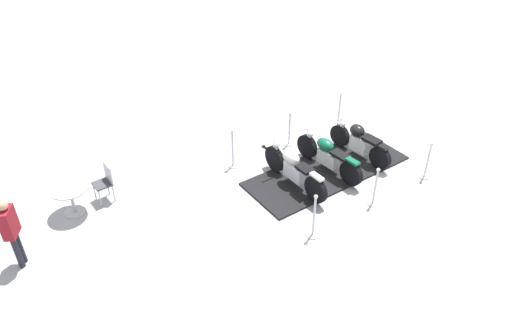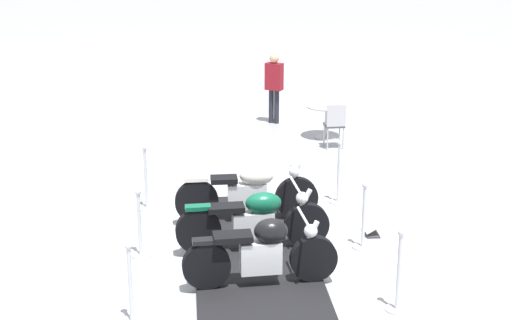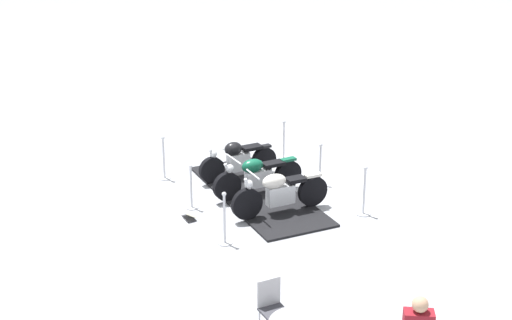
{
  "view_description": "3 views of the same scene",
  "coord_description": "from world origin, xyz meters",
  "px_view_note": "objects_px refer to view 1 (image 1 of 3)",
  "views": [
    {
      "loc": [
        -10.19,
        -2.72,
        7.42
      ],
      "look_at": [
        -1.26,
        1.47,
        0.71
      ],
      "focal_mm": 34.07,
      "sensor_mm": 36.0,
      "label": 1
    },
    {
      "loc": [
        8.25,
        -5.73,
        4.59
      ],
      "look_at": [
        -1.51,
        1.11,
        0.82
      ],
      "focal_mm": 52.64,
      "sensor_mm": 36.0,
      "label": 2
    },
    {
      "loc": [
        -8.73,
        12.53,
        6.65
      ],
      "look_at": [
        -0.28,
        0.49,
        1.08
      ],
      "focal_mm": 50.78,
      "sensor_mm": 36.0,
      "label": 3
    }
  ],
  "objects_px": {
    "motorcycle_cream": "(294,168)",
    "stanchion_right_mid": "(289,134)",
    "cafe_chair_near_table": "(105,180)",
    "motorcycle_black": "(359,141)",
    "stanchion_left_front": "(427,165)",
    "stanchion_left_rear": "(314,222)",
    "cafe_table": "(70,193)",
    "motorcycle_forest": "(328,155)",
    "bystander_person": "(10,228)",
    "stanchion_right_rear": "(233,153)",
    "info_placard": "(269,144)",
    "stanchion_right_front": "(339,114)",
    "stanchion_left_mid": "(375,191)"
  },
  "relations": [
    {
      "from": "motorcycle_cream",
      "to": "stanchion_right_mid",
      "type": "xyz_separation_m",
      "value": [
        1.76,
        0.82,
        -0.18
      ]
    },
    {
      "from": "motorcycle_cream",
      "to": "cafe_chair_near_table",
      "type": "distance_m",
      "value": 4.54
    },
    {
      "from": "motorcycle_cream",
      "to": "motorcycle_black",
      "type": "bearing_deg",
      "value": -90.9
    },
    {
      "from": "motorcycle_black",
      "to": "stanchion_left_front",
      "type": "height_order",
      "value": "stanchion_left_front"
    },
    {
      "from": "stanchion_left_rear",
      "to": "cafe_table",
      "type": "height_order",
      "value": "stanchion_left_rear"
    },
    {
      "from": "cafe_table",
      "to": "stanchion_left_front",
      "type": "bearing_deg",
      "value": -55.55
    },
    {
      "from": "motorcycle_black",
      "to": "stanchion_right_mid",
      "type": "relative_size",
      "value": 1.84
    },
    {
      "from": "motorcycle_forest",
      "to": "stanchion_right_mid",
      "type": "height_order",
      "value": "stanchion_right_mid"
    },
    {
      "from": "stanchion_left_front",
      "to": "stanchion_left_rear",
      "type": "height_order",
      "value": "stanchion_left_rear"
    },
    {
      "from": "motorcycle_cream",
      "to": "bystander_person",
      "type": "bearing_deg",
      "value": 79.37
    },
    {
      "from": "stanchion_left_rear",
      "to": "stanchion_right_rear",
      "type": "bearing_deg",
      "value": 60.18
    },
    {
      "from": "cafe_chair_near_table",
      "to": "bystander_person",
      "type": "relative_size",
      "value": 0.58
    },
    {
      "from": "stanchion_right_mid",
      "to": "bystander_person",
      "type": "relative_size",
      "value": 0.62
    },
    {
      "from": "motorcycle_forest",
      "to": "stanchion_left_front",
      "type": "xyz_separation_m",
      "value": [
        0.82,
        -2.37,
        -0.13
      ]
    },
    {
      "from": "stanchion_left_front",
      "to": "info_placard",
      "type": "height_order",
      "value": "stanchion_left_front"
    },
    {
      "from": "stanchion_left_rear",
      "to": "motorcycle_cream",
      "type": "bearing_deg",
      "value": 35.42
    },
    {
      "from": "cafe_table",
      "to": "cafe_chair_near_table",
      "type": "relative_size",
      "value": 0.92
    },
    {
      "from": "stanchion_right_mid",
      "to": "motorcycle_black",
      "type": "bearing_deg",
      "value": -84.81
    },
    {
      "from": "motorcycle_black",
      "to": "cafe_table",
      "type": "bearing_deg",
      "value": 69.63
    },
    {
      "from": "motorcycle_cream",
      "to": "stanchion_right_front",
      "type": "relative_size",
      "value": 1.88
    },
    {
      "from": "stanchion_right_front",
      "to": "stanchion_right_rear",
      "type": "height_order",
      "value": "stanchion_right_rear"
    },
    {
      "from": "stanchion_left_front",
      "to": "cafe_table",
      "type": "height_order",
      "value": "stanchion_left_front"
    },
    {
      "from": "stanchion_right_mid",
      "to": "stanchion_right_rear",
      "type": "bearing_deg",
      "value": 150.18
    },
    {
      "from": "motorcycle_forest",
      "to": "stanchion_right_mid",
      "type": "bearing_deg",
      "value": -3.3
    },
    {
      "from": "info_placard",
      "to": "stanchion_left_front",
      "type": "bearing_deg",
      "value": -55.62
    },
    {
      "from": "info_placard",
      "to": "cafe_chair_near_table",
      "type": "distance_m",
      "value": 4.65
    },
    {
      "from": "info_placard",
      "to": "stanchion_right_rear",
      "type": "bearing_deg",
      "value": -169.61
    },
    {
      "from": "stanchion_right_mid",
      "to": "stanchion_left_rear",
      "type": "bearing_deg",
      "value": -149.98
    },
    {
      "from": "stanchion_left_front",
      "to": "stanchion_right_mid",
      "type": "relative_size",
      "value": 1.02
    },
    {
      "from": "motorcycle_black",
      "to": "bystander_person",
      "type": "distance_m",
      "value": 8.56
    },
    {
      "from": "motorcycle_cream",
      "to": "stanchion_right_front",
      "type": "distance_m",
      "value": 3.41
    },
    {
      "from": "motorcycle_forest",
      "to": "bystander_person",
      "type": "height_order",
      "value": "bystander_person"
    },
    {
      "from": "stanchion_left_front",
      "to": "bystander_person",
      "type": "relative_size",
      "value": 0.63
    },
    {
      "from": "cafe_table",
      "to": "bystander_person",
      "type": "relative_size",
      "value": 0.54
    },
    {
      "from": "stanchion_right_rear",
      "to": "cafe_chair_near_table",
      "type": "relative_size",
      "value": 1.15
    },
    {
      "from": "info_placard",
      "to": "bystander_person",
      "type": "bearing_deg",
      "value": -173.83
    },
    {
      "from": "info_placard",
      "to": "cafe_chair_near_table",
      "type": "relative_size",
      "value": 0.46
    },
    {
      "from": "bystander_person",
      "to": "motorcycle_black",
      "type": "bearing_deg",
      "value": 23.03
    },
    {
      "from": "cafe_chair_near_table",
      "to": "motorcycle_cream",
      "type": "bearing_deg",
      "value": 149.78
    },
    {
      "from": "stanchion_left_front",
      "to": "info_placard",
      "type": "relative_size",
      "value": 2.36
    },
    {
      "from": "stanchion_left_mid",
      "to": "motorcycle_black",
      "type": "bearing_deg",
      "value": 26.01
    },
    {
      "from": "motorcycle_black",
      "to": "bystander_person",
      "type": "bearing_deg",
      "value": 78.89
    },
    {
      "from": "stanchion_left_front",
      "to": "stanchion_left_mid",
      "type": "bearing_deg",
      "value": 150.18
    },
    {
      "from": "stanchion_right_mid",
      "to": "stanchion_left_front",
      "type": "bearing_deg",
      "value": -89.66
    },
    {
      "from": "motorcycle_cream",
      "to": "stanchion_left_mid",
      "type": "xyz_separation_m",
      "value": [
        0.15,
        -2.0,
        -0.16
      ]
    },
    {
      "from": "stanchion_right_rear",
      "to": "cafe_chair_near_table",
      "type": "xyz_separation_m",
      "value": [
        -2.53,
        2.09,
        0.16
      ]
    },
    {
      "from": "stanchion_right_rear",
      "to": "info_placard",
      "type": "relative_size",
      "value": 2.52
    },
    {
      "from": "stanchion_left_rear",
      "to": "motorcycle_black",
      "type": "bearing_deg",
      "value": -1.07
    },
    {
      "from": "stanchion_left_rear",
      "to": "stanchion_left_mid",
      "type": "bearing_deg",
      "value": -29.82
    },
    {
      "from": "stanchion_left_front",
      "to": "bystander_person",
      "type": "distance_m",
      "value": 9.66
    }
  ]
}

